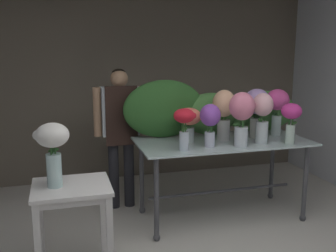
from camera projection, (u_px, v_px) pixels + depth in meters
name	position (u px, v px, depth m)	size (l,w,h in m)	color
ground_plane	(177.00, 222.00, 4.24)	(7.65, 7.65, 0.00)	beige
wall_back	(142.00, 86.00, 5.61)	(4.97, 0.12, 2.62)	#706656
display_table_glass	(222.00, 153.00, 4.24)	(1.84, 0.88, 0.88)	#ABC2C4
side_table_white	(72.00, 200.00, 3.13)	(0.61, 0.54, 0.79)	white
florist	(120.00, 123.00, 4.47)	(0.60, 0.24, 1.62)	#232328
foliage_backdrop	(213.00, 111.00, 4.46)	(2.09, 0.30, 0.64)	#2D6028
vase_peach_dahlias	(224.00, 110.00, 4.17)	(0.29, 0.25, 0.54)	silver
vase_magenta_ranunculus	(291.00, 117.00, 4.01)	(0.21, 0.21, 0.43)	silver
vase_blush_hydrangea	(262.00, 114.00, 4.03)	(0.24, 0.21, 0.53)	silver
vase_lilac_anemones	(257.00, 107.00, 4.29)	(0.28, 0.28, 0.54)	silver
vase_fuchsia_tulips	(277.00, 105.00, 4.39)	(0.28, 0.26, 0.53)	silver
vase_violet_freesia	(210.00, 120.00, 3.89)	(0.21, 0.21, 0.43)	silver
vase_crimson_peonies	(184.00, 123.00, 3.75)	(0.23, 0.21, 0.41)	silver
vase_rosy_carnations	(242.00, 113.00, 3.90)	(0.28, 0.26, 0.55)	silver
vase_coral_stock	(189.00, 120.00, 4.10)	(0.28, 0.26, 0.37)	silver
vase_white_roses_tall	(53.00, 145.00, 3.00)	(0.27, 0.26, 0.51)	silver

